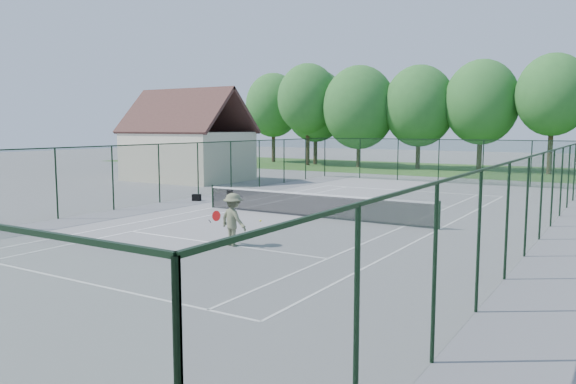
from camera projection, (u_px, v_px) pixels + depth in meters
name	position (u px, v px, depth m)	size (l,w,h in m)	color
ground	(312.00, 217.00, 24.13)	(140.00, 140.00, 0.00)	gray
grass_far	(479.00, 171.00, 49.46)	(80.00, 16.00, 0.01)	#3B6D27
court_lines	(312.00, 217.00, 24.13)	(11.05, 23.85, 0.01)	white
tennis_net	(313.00, 204.00, 24.06)	(11.08, 0.08, 1.10)	black
fence_enclosure	(313.00, 181.00, 23.95)	(18.05, 36.05, 3.02)	#1D3C27
utility_building	(188.00, 137.00, 40.58)	(8.60, 6.27, 6.63)	beige
tree_line_far	(482.00, 102.00, 48.76)	(39.40, 6.40, 9.70)	#3E2F1D
sports_bag_a	(197.00, 197.00, 29.50)	(0.44, 0.27, 0.35)	black
sports_bag_b	(230.00, 193.00, 31.80)	(0.36, 0.22, 0.28)	black
tennis_player	(233.00, 220.00, 18.29)	(1.71, 0.91, 1.74)	#5D6347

